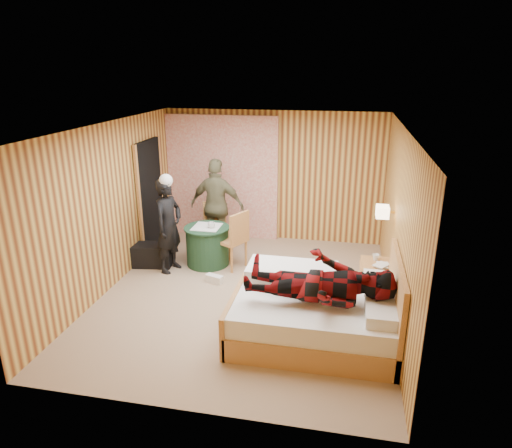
% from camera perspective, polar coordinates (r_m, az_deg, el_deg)
% --- Properties ---
extents(floor, '(4.20, 5.00, 0.01)m').
position_cam_1_polar(floor, '(6.96, -1.35, -8.85)').
color(floor, tan).
rests_on(floor, ground).
extents(ceiling, '(4.20, 5.00, 0.01)m').
position_cam_1_polar(ceiling, '(6.19, -1.54, 12.03)').
color(ceiling, silver).
rests_on(ceiling, wall_back).
extents(wall_back, '(4.20, 0.02, 2.50)m').
position_cam_1_polar(wall_back, '(8.83, 2.16, 5.95)').
color(wall_back, '#E6BF58').
rests_on(wall_back, floor).
extents(wall_left, '(0.02, 5.00, 2.50)m').
position_cam_1_polar(wall_left, '(7.21, -17.95, 1.96)').
color(wall_left, '#E6BF58').
rests_on(wall_left, floor).
extents(wall_right, '(0.02, 5.00, 2.50)m').
position_cam_1_polar(wall_right, '(6.36, 17.34, -0.24)').
color(wall_right, '#E6BF58').
rests_on(wall_right, floor).
extents(curtain, '(2.20, 0.08, 2.40)m').
position_cam_1_polar(curtain, '(8.99, -4.25, 5.82)').
color(curtain, silver).
rests_on(curtain, floor).
extents(doorway, '(0.06, 0.90, 2.05)m').
position_cam_1_polar(doorway, '(8.45, -13.05, 3.27)').
color(doorway, black).
rests_on(doorway, floor).
extents(wall_lamp, '(0.26, 0.24, 0.16)m').
position_cam_1_polar(wall_lamp, '(6.76, 15.56, 1.50)').
color(wall_lamp, gold).
rests_on(wall_lamp, wall_right).
extents(bed, '(2.03, 1.60, 1.10)m').
position_cam_1_polar(bed, '(5.94, 7.61, -10.81)').
color(bed, '#DFA05B').
rests_on(bed, floor).
extents(nightstand, '(0.44, 0.60, 0.58)m').
position_cam_1_polar(nightstand, '(6.92, 14.57, -6.93)').
color(nightstand, '#DFA05B').
rests_on(nightstand, floor).
extents(round_table, '(0.78, 0.78, 0.69)m').
position_cam_1_polar(round_table, '(7.89, -6.09, -2.67)').
color(round_table, '#20462A').
rests_on(round_table, floor).
extents(chair_far, '(0.55, 0.55, 0.93)m').
position_cam_1_polar(chair_far, '(8.39, -5.09, 0.11)').
color(chair_far, '#DFA05B').
rests_on(chair_far, floor).
extents(chair_near, '(0.61, 0.61, 1.00)m').
position_cam_1_polar(chair_near, '(7.63, -2.73, -1.48)').
color(chair_near, '#DFA05B').
rests_on(chair_near, floor).
extents(duffel_bag, '(0.72, 0.45, 0.38)m').
position_cam_1_polar(duffel_bag, '(8.06, -12.87, -3.80)').
color(duffel_bag, black).
rests_on(duffel_bag, floor).
extents(sneaker_left, '(0.31, 0.14, 0.14)m').
position_cam_1_polar(sneaker_left, '(8.22, -4.99, -3.81)').
color(sneaker_left, white).
rests_on(sneaker_left, floor).
extents(sneaker_right, '(0.30, 0.20, 0.13)m').
position_cam_1_polar(sneaker_right, '(7.33, -5.22, -6.85)').
color(sneaker_right, white).
rests_on(sneaker_right, floor).
extents(woman_standing, '(0.52, 0.66, 1.58)m').
position_cam_1_polar(woman_standing, '(7.60, -10.85, -0.23)').
color(woman_standing, black).
rests_on(woman_standing, floor).
extents(man_at_table, '(1.04, 0.50, 1.72)m').
position_cam_1_polar(man_at_table, '(8.31, -4.88, 2.27)').
color(man_at_table, '#666244').
rests_on(man_at_table, floor).
extents(man_on_bed, '(0.86, 0.67, 1.77)m').
position_cam_1_polar(man_on_bed, '(5.43, 8.02, -5.96)').
color(man_on_bed, '#66090B').
rests_on(man_on_bed, bed).
extents(book_lower, '(0.18, 0.23, 0.02)m').
position_cam_1_polar(book_lower, '(6.75, 14.79, -4.91)').
color(book_lower, white).
rests_on(book_lower, nightstand).
extents(book_upper, '(0.26, 0.28, 0.02)m').
position_cam_1_polar(book_upper, '(6.74, 14.80, -4.76)').
color(book_upper, white).
rests_on(book_upper, nightstand).
extents(cup_nightstand, '(0.12, 0.12, 0.09)m').
position_cam_1_polar(cup_nightstand, '(6.90, 14.75, -4.04)').
color(cup_nightstand, white).
rests_on(cup_nightstand, nightstand).
extents(cup_table, '(0.14, 0.14, 0.10)m').
position_cam_1_polar(cup_table, '(7.68, -5.59, -0.15)').
color(cup_table, white).
rests_on(cup_table, round_table).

